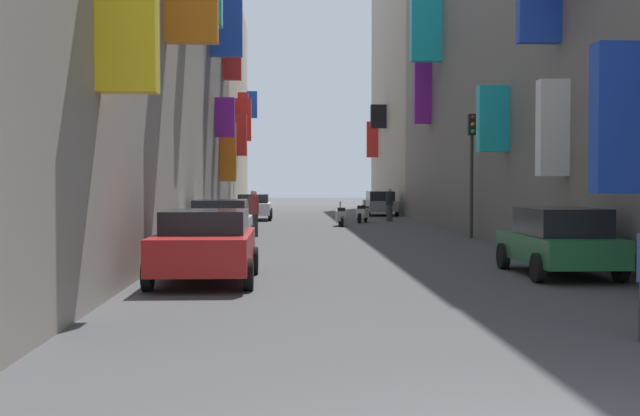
# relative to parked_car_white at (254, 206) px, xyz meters

# --- Properties ---
(ground_plane) EXTENTS (140.00, 140.00, 0.00)m
(ground_plane) POSITION_rel_parked_car_white_xyz_m (3.67, -7.96, -0.73)
(ground_plane) COLOR #424244
(building_left_mid_a) EXTENTS (7.29, 13.91, 12.99)m
(building_left_mid_a) POSITION_rel_parked_car_white_xyz_m (-4.31, -6.21, 5.77)
(building_left_mid_a) COLOR slate
(building_left_mid_a) RESTS_ON ground
(building_left_mid_b) EXTENTS (6.96, 21.30, 14.32)m
(building_left_mid_b) POSITION_rel_parked_car_white_xyz_m (-4.32, 11.38, 6.43)
(building_left_mid_b) COLOR #BCB29E
(building_left_mid_b) RESTS_ON ground
(building_right_mid_b) EXTENTS (7.37, 23.87, 19.22)m
(building_right_mid_b) POSITION_rel_parked_car_white_xyz_m (11.67, -8.53, 8.88)
(building_right_mid_b) COLOR slate
(building_right_mid_b) RESTS_ON ground
(building_right_mid_c) EXTENTS (7.06, 18.63, 19.55)m
(building_right_mid_c) POSITION_rel_parked_car_white_xyz_m (11.67, 12.73, 9.04)
(building_right_mid_c) COLOR #9E9384
(building_right_mid_c) RESTS_ON ground
(parked_car_white) EXTENTS (1.97, 4.08, 1.37)m
(parked_car_white) POSITION_rel_parked_car_white_xyz_m (0.00, 0.00, 0.00)
(parked_car_white) COLOR white
(parked_car_white) RESTS_ON ground
(parked_car_grey) EXTENTS (1.87, 4.32, 1.47)m
(parked_car_grey) POSITION_rel_parked_car_white_xyz_m (7.41, 5.33, 0.04)
(parked_car_grey) COLOR slate
(parked_car_grey) RESTS_ON ground
(parked_car_red) EXTENTS (2.03, 4.04, 1.44)m
(parked_car_red) POSITION_rel_parked_car_white_xyz_m (0.08, -27.02, 0.04)
(parked_car_red) COLOR #B21E1E
(parked_car_red) RESTS_ON ground
(parked_car_silver) EXTENTS (2.02, 4.31, 1.45)m
(parked_car_silver) POSITION_rel_parked_car_white_xyz_m (-0.35, -17.74, 0.03)
(parked_car_silver) COLOR #B7B7BC
(parked_car_silver) RESTS_ON ground
(parked_car_green) EXTENTS (1.85, 3.91, 1.46)m
(parked_car_green) POSITION_rel_parked_car_white_xyz_m (7.55, -26.27, 0.03)
(parked_car_green) COLOR #236638
(parked_car_green) RESTS_ON ground
(scooter_silver) EXTENTS (0.44, 1.99, 1.13)m
(scooter_silver) POSITION_rel_parked_car_white_xyz_m (4.24, -6.41, -0.27)
(scooter_silver) COLOR #ADADB2
(scooter_silver) RESTS_ON ground
(scooter_white) EXTENTS (0.76, 1.76, 1.13)m
(scooter_white) POSITION_rel_parked_car_white_xyz_m (5.54, -3.18, -0.27)
(scooter_white) COLOR silver
(scooter_white) RESTS_ON ground
(scooter_black) EXTENTS (0.79, 1.86, 1.13)m
(scooter_black) POSITION_rel_parked_car_white_xyz_m (0.03, 6.07, -0.27)
(scooter_black) COLOR black
(scooter_black) RESTS_ON ground
(pedestrian_near_left) EXTENTS (0.47, 0.47, 1.71)m
(pedestrian_near_left) POSITION_rel_parked_car_white_xyz_m (7.04, -1.97, 0.12)
(pedestrian_near_left) COLOR #3A3A3A
(pedestrian_near_left) RESTS_ON ground
(pedestrian_near_right) EXTENTS (0.54, 0.54, 1.73)m
(pedestrian_near_right) POSITION_rel_parked_car_white_xyz_m (0.53, -13.59, 0.13)
(pedestrian_near_right) COLOR #2B2B2B
(pedestrian_near_right) RESTS_ON ground
(traffic_light_near_corner) EXTENTS (0.26, 0.34, 4.43)m
(traffic_light_near_corner) POSITION_rel_parked_car_white_xyz_m (8.32, -14.80, 2.28)
(traffic_light_near_corner) COLOR #2D2D2D
(traffic_light_near_corner) RESTS_ON ground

